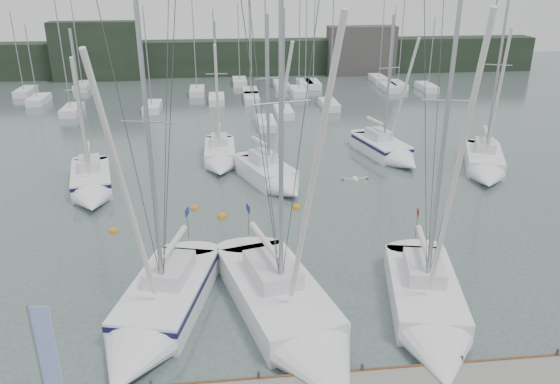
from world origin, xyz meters
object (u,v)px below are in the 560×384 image
Objects in this scene: sailboat_mid_e at (485,166)px; dock_banner at (44,353)px; buoy_b at (297,208)px; buoy_d at (194,209)px; sailboat_mid_d at (390,152)px; sailboat_near_right at (431,318)px; buoy_c at (113,231)px; sailboat_mid_a at (91,186)px; sailboat_mid_b at (220,158)px; sailboat_near_left at (154,319)px; sailboat_mid_c at (275,178)px; buoy_a at (222,217)px; sailboat_near_center at (297,326)px.

sailboat_mid_e reaches higher than dock_banner.
dock_banner reaches higher than buoy_b.
buoy_d is (-6.78, 0.64, 0.00)m from buoy_b.
sailboat_mid_d reaches higher than dock_banner.
sailboat_near_right is 32.05× the size of buoy_c.
dock_banner is (-26.24, -22.38, 2.52)m from sailboat_mid_e.
sailboat_mid_e reaches higher than sailboat_mid_a.
sailboat_mid_d is 20.58× the size of buoy_b.
buoy_b is 6.81m from buoy_d.
dock_banner is at bearing -102.13° from sailboat_mid_b.
sailboat_mid_a reaches higher than sailboat_mid_b.
buoy_d is at bearing 98.89° from sailboat_near_left.
sailboat_mid_c is 12.20m from buoy_c.
sailboat_mid_b is 18.99× the size of buoy_a.
sailboat_near_left is at bearing 154.81° from sailboat_near_center.
sailboat_mid_b is at bearing 105.68° from sailboat_mid_c.
sailboat_mid_b reaches higher than buoy_d.
buoy_b is at bearing 71.62° from sailboat_near_left.
sailboat_near_center is 15.14m from buoy_d.
buoy_a is at bearing -149.43° from sailboat_mid_c.
sailboat_near_left is 0.91× the size of sailboat_near_center.
buoy_b reaches higher than buoy_d.
buoy_a is at bearing -39.91° from buoy_d.
sailboat_near_center is at bearing -82.10° from sailboat_mid_b.
sailboat_near_right is 1.23× the size of sailboat_mid_e.
sailboat_mid_c is 2.77× the size of dock_banner.
dock_banner is (-19.97, -26.61, 2.50)m from sailboat_mid_d.
sailboat_mid_e is at bearing -18.01° from sailboat_mid_c.
buoy_b is (1.89, 13.68, -0.61)m from sailboat_near_center.
buoy_b is at bearing 10.97° from buoy_c.
sailboat_near_left is 1.25× the size of sailboat_mid_d.
sailboat_near_center reaches higher than buoy_d.
sailboat_mid_e is (29.37, 0.92, -0.02)m from sailboat_mid_a.
buoy_c is (-6.57, -11.48, -0.56)m from sailboat_mid_b.
buoy_a is at bearing 89.09° from sailboat_near_center.
dock_banner is at bearing -93.47° from sailboat_mid_a.
sailboat_near_right is 3.62× the size of dock_banner.
sailboat_near_center is 3.65× the size of dock_banner.
sailboat_near_left is 6.26m from sailboat_near_center.
dock_banner is (-5.90, -26.80, 2.57)m from sailboat_mid_b.
sailboat_near_left is at bearing -105.00° from buoy_a.
sailboat_near_right is 1.41× the size of sailboat_mid_b.
sailboat_near_center is at bearing -97.88° from buoy_b.
buoy_a is at bearing 74.65° from dock_banner.
sailboat_mid_d is 19.73× the size of buoy_a.
sailboat_mid_b is (9.02, 5.34, -0.08)m from sailboat_mid_a.
dock_banner is (0.67, -15.33, 3.13)m from buoy_c.
sailboat_near_center reaches higher than sailboat_mid_c.
sailboat_near_center is 14.98m from buoy_c.
buoy_a is (-3.88, -4.88, -0.65)m from sailboat_mid_c.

